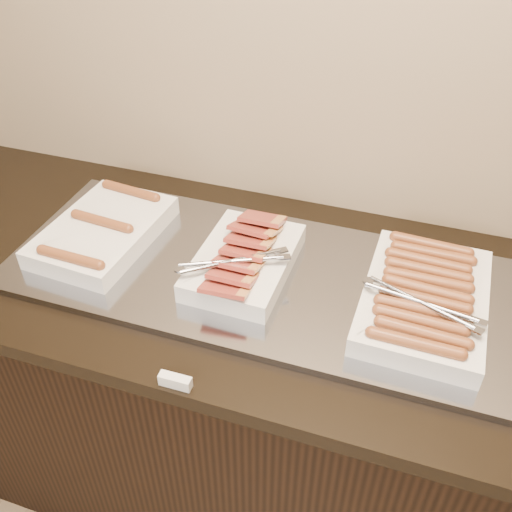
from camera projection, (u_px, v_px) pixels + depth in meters
The scene contains 6 objects.
counter at pixel (250, 391), 1.68m from camera, with size 2.06×0.76×0.90m.
warming_tray at pixel (253, 275), 1.39m from camera, with size 1.20×0.50×0.02m, color gray.
dish_left at pixel (104, 231), 1.47m from camera, with size 0.27×0.38×0.07m.
dish_center at pixel (244, 260), 1.36m from camera, with size 0.26×0.34×0.09m.
dish_right at pixel (424, 298), 1.26m from camera, with size 0.28×0.40×0.08m.
label_holder at pixel (175, 381), 1.13m from camera, with size 0.07×0.02×0.03m, color silver.
Camera 1 is at (0.35, 1.13, 1.82)m, focal length 40.00 mm.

